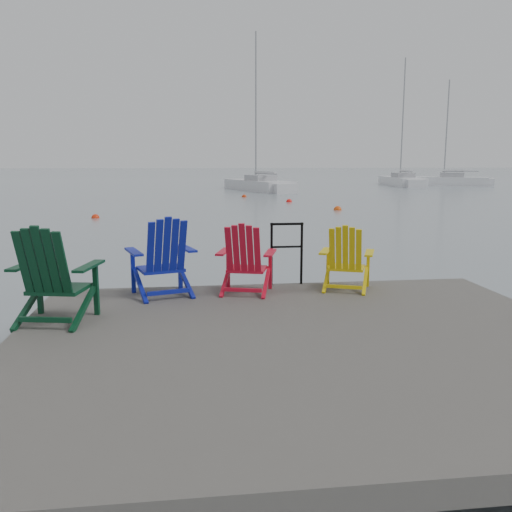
{
  "coord_description": "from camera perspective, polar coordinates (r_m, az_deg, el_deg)",
  "views": [
    {
      "loc": [
        -1.16,
        -5.12,
        2.26
      ],
      "look_at": [
        -0.14,
        2.88,
        0.85
      ],
      "focal_mm": 38.0,
      "sensor_mm": 36.0,
      "label": 1
    }
  ],
  "objects": [
    {
      "name": "ground",
      "position": [
        5.71,
        5.18,
        -13.41
      ],
      "size": [
        400.0,
        400.0,
        0.0
      ],
      "primitive_type": "plane",
      "color": "gray",
      "rests_on": "ground"
    },
    {
      "name": "buoy_a",
      "position": [
        26.05,
        8.58,
        4.81
      ],
      "size": [
        0.38,
        0.38,
        0.38
      ],
      "primitive_type": "sphere",
      "color": "#DA480C",
      "rests_on": "ground"
    },
    {
      "name": "buoy_c",
      "position": [
        31.06,
        3.5,
        5.7
      ],
      "size": [
        0.34,
        0.34,
        0.34
      ],
      "primitive_type": "sphere",
      "color": "red",
      "rests_on": "ground"
    },
    {
      "name": "sailboat_near",
      "position": [
        43.72,
        0.25,
        7.4
      ],
      "size": [
        4.86,
        9.43,
        12.51
      ],
      "rotation": [
        0.0,
        0.0,
        0.29
      ],
      "color": "silver",
      "rests_on": "ground"
    },
    {
      "name": "buoy_d",
      "position": [
        35.33,
        -1.25,
        6.23
      ],
      "size": [
        0.33,
        0.33,
        0.33
      ],
      "primitive_type": "sphere",
      "color": "#BA2E0A",
      "rests_on": "ground"
    },
    {
      "name": "sailboat_far",
      "position": [
        56.47,
        19.55,
        7.4
      ],
      "size": [
        7.39,
        4.97,
        10.24
      ],
      "rotation": [
        0.0,
        0.0,
        1.11
      ],
      "color": "white",
      "rests_on": "ground"
    },
    {
      "name": "chair_red",
      "position": [
        7.25,
        -1.13,
        -0.25
      ],
      "size": [
        0.88,
        0.84,
        0.95
      ],
      "rotation": [
        0.0,
        0.0,
        -0.27
      ],
      "color": "red",
      "rests_on": "dock"
    },
    {
      "name": "dock",
      "position": [
        5.59,
        5.24,
        -10.13
      ],
      "size": [
        6.0,
        5.0,
        1.4
      ],
      "color": "#2D2B28",
      "rests_on": "ground"
    },
    {
      "name": "sailboat_mid",
      "position": [
        54.52,
        15.06,
        7.56
      ],
      "size": [
        3.26,
        9.07,
        12.19
      ],
      "rotation": [
        0.0,
        0.0,
        -0.11
      ],
      "color": "silver",
      "rests_on": "ground"
    },
    {
      "name": "handrail",
      "position": [
        7.8,
        3.25,
        0.91
      ],
      "size": [
        0.48,
        0.04,
        0.9
      ],
      "color": "black",
      "rests_on": "dock"
    },
    {
      "name": "chair_blue",
      "position": [
        7.2,
        -9.78,
        -0.08
      ],
      "size": [
        0.98,
        0.93,
        1.05
      ],
      "rotation": [
        0.0,
        0.0,
        0.3
      ],
      "color": "#0D178D",
      "rests_on": "dock"
    },
    {
      "name": "buoy_b",
      "position": [
        23.01,
        -16.54,
        3.85
      ],
      "size": [
        0.33,
        0.33,
        0.33
      ],
      "primitive_type": "sphere",
      "color": "red",
      "rests_on": "ground"
    },
    {
      "name": "chair_green",
      "position": [
        6.3,
        -20.62,
        -1.84
      ],
      "size": [
        0.98,
        0.92,
        1.08
      ],
      "rotation": [
        0.0,
        0.0,
        -0.2
      ],
      "color": "#09311B",
      "rests_on": "dock"
    },
    {
      "name": "chair_yellow",
      "position": [
        7.54,
        9.48,
        -0.17
      ],
      "size": [
        0.87,
        0.83,
        0.9
      ],
      "rotation": [
        0.0,
        0.0,
        -0.38
      ],
      "color": "#D9BC0C",
      "rests_on": "dock"
    }
  ]
}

